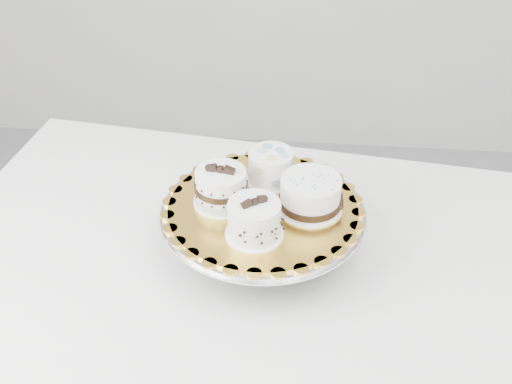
# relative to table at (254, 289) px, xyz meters

# --- Properties ---
(table) EXTENTS (1.42, 1.04, 0.75)m
(table) POSITION_rel_table_xyz_m (0.00, 0.00, 0.00)
(table) COLOR white
(table) RESTS_ON floor
(cake_stand) EXTENTS (0.40, 0.40, 0.11)m
(cake_stand) POSITION_rel_table_xyz_m (0.01, 0.04, 0.14)
(cake_stand) COLOR gray
(cake_stand) RESTS_ON table
(cake_board) EXTENTS (0.40, 0.40, 0.01)m
(cake_board) POSITION_rel_table_xyz_m (0.01, 0.04, 0.18)
(cake_board) COLOR gold
(cake_board) RESTS_ON cake_stand
(cake_swirl) EXTENTS (0.13, 0.13, 0.08)m
(cake_swirl) POSITION_rel_table_xyz_m (0.00, -0.04, 0.21)
(cake_swirl) COLOR white
(cake_swirl) RESTS_ON cake_board
(cake_banded) EXTENTS (0.11, 0.11, 0.09)m
(cake_banded) POSITION_rel_table_xyz_m (-0.07, 0.05, 0.21)
(cake_banded) COLOR white
(cake_banded) RESTS_ON cake_board
(cake_dots) EXTENTS (0.11, 0.11, 0.07)m
(cake_dots) POSITION_rel_table_xyz_m (0.02, 0.13, 0.21)
(cake_dots) COLOR white
(cake_dots) RESTS_ON cake_board
(cake_ribbon) EXTENTS (0.13, 0.13, 0.07)m
(cake_ribbon) POSITION_rel_table_xyz_m (0.10, 0.05, 0.21)
(cake_ribbon) COLOR white
(cake_ribbon) RESTS_ON cake_board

